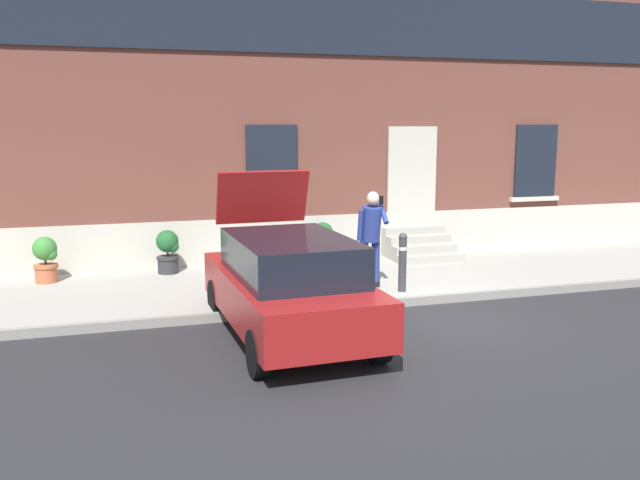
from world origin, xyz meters
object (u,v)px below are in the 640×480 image
object	(u,v)px
bollard_near_person	(403,260)
planter_olive	(323,241)
planter_terracotta	(46,258)
planter_cream	(277,244)
hatchback_car_red	(289,284)
planter_charcoal	(168,250)
person_on_phone	(371,233)

from	to	relation	value
bollard_near_person	planter_olive	bearing A→B (deg)	101.62
planter_terracotta	bollard_near_person	bearing A→B (deg)	-22.87
planter_cream	planter_olive	distance (m)	1.01
hatchback_car_red	planter_charcoal	world-z (taller)	hatchback_car_red
planter_terracotta	planter_cream	bearing A→B (deg)	3.26
planter_terracotta	person_on_phone	bearing A→B (deg)	-20.80
person_on_phone	planter_olive	size ratio (longest dim) A/B	2.03
planter_terracotta	planter_charcoal	bearing A→B (deg)	3.81
hatchback_car_red	planter_cream	size ratio (longest dim) A/B	4.80
person_on_phone	planter_charcoal	bearing A→B (deg)	140.40
planter_cream	person_on_phone	bearing A→B (deg)	-64.16
planter_cream	planter_terracotta	bearing A→B (deg)	-176.74
bollard_near_person	planter_charcoal	bearing A→B (deg)	144.74
bollard_near_person	person_on_phone	bearing A→B (deg)	136.03
planter_terracotta	planter_cream	size ratio (longest dim) A/B	1.00
bollard_near_person	planter_charcoal	distance (m)	4.69
planter_cream	planter_olive	bearing A→B (deg)	1.29
person_on_phone	hatchback_car_red	bearing A→B (deg)	-142.00
planter_terracotta	planter_charcoal	size ratio (longest dim) A/B	1.00
bollard_near_person	planter_cream	distance (m)	3.23
planter_charcoal	planter_olive	size ratio (longest dim) A/B	1.00
hatchback_car_red	planter_cream	distance (m)	4.39
bollard_near_person	planter_charcoal	xyz separation A→B (m)	(-3.83, 2.70, -0.11)
hatchback_car_red	planter_charcoal	bearing A→B (deg)	108.29
hatchback_car_red	planter_olive	xyz separation A→B (m)	(1.86, 4.32, -0.19)
bollard_near_person	planter_cream	world-z (taller)	bollard_near_person
hatchback_car_red	planter_olive	distance (m)	4.71
planter_terracotta	planter_cream	distance (m)	4.47
hatchback_car_red	bollard_near_person	bearing A→B (deg)	31.41
person_on_phone	planter_cream	size ratio (longest dim) A/B	2.03
planter_cream	hatchback_car_red	bearing A→B (deg)	-101.14
planter_terracotta	planter_charcoal	distance (m)	2.24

